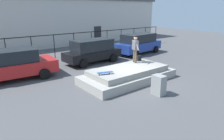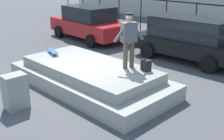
{
  "view_description": "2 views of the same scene",
  "coord_description": "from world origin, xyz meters",
  "px_view_note": "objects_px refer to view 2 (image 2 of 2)",
  "views": [
    {
      "loc": [
        -7.66,
        -7.97,
        3.96
      ],
      "look_at": [
        -0.3,
        1.29,
        0.43
      ],
      "focal_mm": 32.74,
      "sensor_mm": 36.0,
      "label": 1
    },
    {
      "loc": [
        6.6,
        -5.34,
        3.6
      ],
      "look_at": [
        0.47,
        0.74,
        0.55
      ],
      "focal_mm": 45.83,
      "sensor_mm": 36.0,
      "label": 2
    }
  ],
  "objects_px": {
    "car_black_hatchback_mid": "(188,38)",
    "utility_box": "(15,92)",
    "skateboarder": "(129,37)",
    "car_red_sedan_near": "(89,23)",
    "skateboard": "(53,51)",
    "backpack": "(146,65)"
  },
  "relations": [
    {
      "from": "car_red_sedan_near",
      "to": "car_black_hatchback_mid",
      "type": "relative_size",
      "value": 1.09
    },
    {
      "from": "skateboard",
      "to": "car_black_hatchback_mid",
      "type": "distance_m",
      "value": 5.48
    },
    {
      "from": "skateboard",
      "to": "car_black_hatchback_mid",
      "type": "xyz_separation_m",
      "value": [
        2.45,
        4.91,
        0.07
      ]
    },
    {
      "from": "car_black_hatchback_mid",
      "to": "utility_box",
      "type": "height_order",
      "value": "car_black_hatchback_mid"
    },
    {
      "from": "utility_box",
      "to": "skateboard",
      "type": "bearing_deg",
      "value": 126.19
    },
    {
      "from": "utility_box",
      "to": "skateboarder",
      "type": "bearing_deg",
      "value": 67.46
    },
    {
      "from": "skateboarder",
      "to": "backpack",
      "type": "height_order",
      "value": "skateboarder"
    },
    {
      "from": "skateboarder",
      "to": "car_black_hatchback_mid",
      "type": "relative_size",
      "value": 0.37
    },
    {
      "from": "skateboard",
      "to": "car_red_sedan_near",
      "type": "distance_m",
      "value": 5.59
    },
    {
      "from": "skateboard",
      "to": "car_red_sedan_near",
      "type": "bearing_deg",
      "value": 126.22
    },
    {
      "from": "car_red_sedan_near",
      "to": "utility_box",
      "type": "bearing_deg",
      "value": -54.36
    },
    {
      "from": "skateboard",
      "to": "backpack",
      "type": "bearing_deg",
      "value": 15.75
    },
    {
      "from": "skateboarder",
      "to": "skateboard",
      "type": "height_order",
      "value": "skateboarder"
    },
    {
      "from": "backpack",
      "to": "skateboarder",
      "type": "bearing_deg",
      "value": 31.5
    },
    {
      "from": "skateboarder",
      "to": "car_red_sedan_near",
      "type": "xyz_separation_m",
      "value": [
        -6.2,
        3.72,
        -0.83
      ]
    },
    {
      "from": "skateboard",
      "to": "car_black_hatchback_mid",
      "type": "bearing_deg",
      "value": 63.45
    },
    {
      "from": "skateboard",
      "to": "backpack",
      "type": "distance_m",
      "value": 3.56
    },
    {
      "from": "car_black_hatchback_mid",
      "to": "utility_box",
      "type": "distance_m",
      "value": 7.21
    },
    {
      "from": "skateboarder",
      "to": "utility_box",
      "type": "xyz_separation_m",
      "value": [
        -1.36,
        -3.02,
        -1.24
      ]
    },
    {
      "from": "car_black_hatchback_mid",
      "to": "utility_box",
      "type": "bearing_deg",
      "value": -97.36
    },
    {
      "from": "skateboarder",
      "to": "car_black_hatchback_mid",
      "type": "distance_m",
      "value": 4.21
    },
    {
      "from": "skateboard",
      "to": "utility_box",
      "type": "distance_m",
      "value": 2.73
    }
  ]
}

